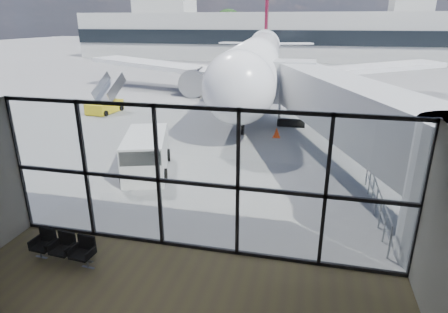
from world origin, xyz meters
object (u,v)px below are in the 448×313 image
at_px(belt_loader, 227,90).
at_px(mobile_stairs, 105,105).
at_px(service_van, 146,154).
at_px(airliner, 258,58).
at_px(seating_row, 65,246).

distance_m(belt_loader, mobile_stairs, 11.23).
height_order(service_van, belt_loader, belt_loader).
height_order(airliner, service_van, airliner).
xyz_separation_m(belt_loader, mobile_stairs, (-7.75, -8.13, -0.09)).
distance_m(service_van, belt_loader, 18.69).
bearing_deg(seating_row, belt_loader, 96.49).
bearing_deg(mobile_stairs, belt_loader, 53.23).
xyz_separation_m(airliner, mobile_stairs, (-10.01, -11.99, -2.63)).
bearing_deg(service_van, airliner, 66.87).
height_order(seating_row, airliner, airliner).
bearing_deg(belt_loader, seating_row, -104.64).
relative_size(seating_row, belt_loader, 0.46).
xyz_separation_m(seating_row, mobile_stairs, (-8.64, 17.44, 0.06)).
bearing_deg(airliner, seating_row, -97.42).
xyz_separation_m(airliner, belt_loader, (-2.26, -3.86, -2.53)).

